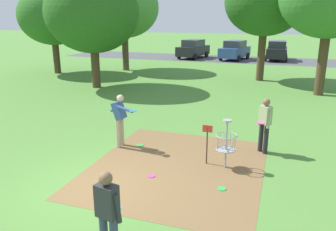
{
  "coord_description": "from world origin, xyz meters",
  "views": [
    {
      "loc": [
        4.06,
        -6.34,
        4.02
      ],
      "look_at": [
        0.78,
        3.29,
        1.0
      ],
      "focal_mm": 35.63,
      "sensor_mm": 36.0,
      "label": 1
    }
  ],
  "objects": [
    {
      "name": "dirt_tee_pad",
      "position": [
        1.55,
        1.79,
        0.0
      ],
      "size": [
        4.64,
        5.34,
        0.01
      ],
      "primitive_type": "cube",
      "color": "brown",
      "rests_on": "ground"
    },
    {
      "name": "frisbee_far_left",
      "position": [
        -0.06,
        2.94,
        0.01
      ],
      "size": [
        0.22,
        0.22,
        0.02
      ],
      "primitive_type": "cylinder",
      "color": "green",
      "rests_on": "ground"
    },
    {
      "name": "parked_car_leftmost",
      "position": [
        -4.52,
        26.67,
        0.92
      ],
      "size": [
        2.63,
        4.48,
        1.84
      ],
      "color": "black",
      "rests_on": "ground"
    },
    {
      "name": "player_throwing",
      "position": [
        3.74,
        3.64,
        0.97
      ],
      "size": [
        0.45,
        0.45,
        1.71
      ],
      "color": "#232328",
      "rests_on": "ground"
    },
    {
      "name": "parked_car_center_left",
      "position": [
        -0.37,
        26.72,
        0.92
      ],
      "size": [
        2.65,
        4.49,
        1.84
      ],
      "color": "#2D4784",
      "rests_on": "ground"
    },
    {
      "name": "tree_near_right",
      "position": [
        -7.52,
        17.37,
        4.67
      ],
      "size": [
        5.23,
        5.23,
        6.91
      ],
      "color": "brown",
      "rests_on": "ground"
    },
    {
      "name": "player_foreground_watching",
      "position": [
        -0.63,
        2.69,
        0.99
      ],
      "size": [
        1.09,
        0.55,
        1.71
      ],
      "color": "tan",
      "rests_on": "ground"
    },
    {
      "name": "tree_mid_left",
      "position": [
        -11.69,
        14.39,
        4.07
      ],
      "size": [
        4.8,
        4.8,
        6.13
      ],
      "color": "#4C3823",
      "rests_on": "ground"
    },
    {
      "name": "frisbee_mid_grass",
      "position": [
        1.08,
        1.01,
        0.01
      ],
      "size": [
        0.2,
        0.2,
        0.02
      ],
      "primitive_type": "cylinder",
      "color": "#E53D99",
      "rests_on": "ground"
    },
    {
      "name": "disc_golf_basket",
      "position": [
        2.77,
        2.18,
        0.75
      ],
      "size": [
        0.98,
        0.58,
        1.39
      ],
      "color": "#9E9EA3",
      "rests_on": "ground"
    },
    {
      "name": "tree_near_left",
      "position": [
        -6.24,
        10.73,
        4.22
      ],
      "size": [
        5.24,
        5.24,
        6.47
      ],
      "color": "#4C3823",
      "rests_on": "ground"
    },
    {
      "name": "ground_plane",
      "position": [
        0.0,
        0.0,
        0.0
      ],
      "size": [
        160.0,
        160.0,
        0.0
      ],
      "primitive_type": "plane",
      "color": "#518438"
    },
    {
      "name": "parked_car_center_right",
      "position": [
        3.5,
        27.63,
        0.92
      ],
      "size": [
        1.99,
        4.21,
        1.84
      ],
      "color": "black",
      "rests_on": "ground"
    },
    {
      "name": "frisbee_by_tee",
      "position": [
        2.96,
        0.94,
        0.01
      ],
      "size": [
        0.21,
        0.21,
        0.02
      ],
      "primitive_type": "cylinder",
      "color": "green",
      "rests_on": "ground"
    },
    {
      "name": "tree_mid_right",
      "position": [
        2.76,
        16.17,
        4.95
      ],
      "size": [
        5.03,
        5.03,
        7.11
      ],
      "color": "#4C3823",
      "rests_on": "ground"
    },
    {
      "name": "player_waiting_left",
      "position": [
        1.62,
        -2.2,
        0.97
      ],
      "size": [
        0.49,
        0.43,
        1.71
      ],
      "color": "#384260",
      "rests_on": "ground"
    },
    {
      "name": "parking_lot_strip",
      "position": [
        0.0,
        27.06,
        0.0
      ],
      "size": [
        36.0,
        6.0,
        0.01
      ],
      "primitive_type": "cube",
      "color": "#4C4C51",
      "rests_on": "ground"
    }
  ]
}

